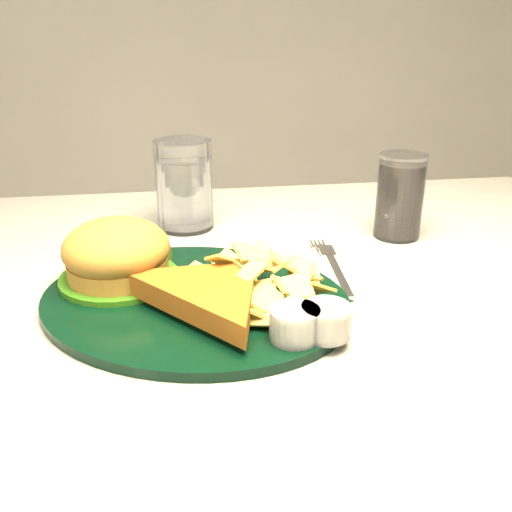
{
  "coord_description": "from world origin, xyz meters",
  "views": [
    {
      "loc": [
        -0.08,
        -0.64,
        1.06
      ],
      "look_at": [
        0.01,
        -0.05,
        0.8
      ],
      "focal_mm": 40.0,
      "sensor_mm": 36.0,
      "label": 1
    }
  ],
  "objects_px": {
    "water_glass": "(184,185)",
    "cola_glass": "(400,196)",
    "table": "(244,502)",
    "dinner_plate": "(194,274)",
    "fork_napkin": "(337,273)"
  },
  "relations": [
    {
      "from": "dinner_plate",
      "to": "fork_napkin",
      "type": "bearing_deg",
      "value": 40.44
    },
    {
      "from": "dinner_plate",
      "to": "water_glass",
      "type": "distance_m",
      "value": 0.26
    },
    {
      "from": "table",
      "to": "cola_glass",
      "type": "xyz_separation_m",
      "value": [
        0.25,
        0.11,
        0.44
      ]
    },
    {
      "from": "dinner_plate",
      "to": "cola_glass",
      "type": "height_order",
      "value": "cola_glass"
    },
    {
      "from": "table",
      "to": "cola_glass",
      "type": "height_order",
      "value": "cola_glass"
    },
    {
      "from": "table",
      "to": "water_glass",
      "type": "distance_m",
      "value": 0.49
    },
    {
      "from": "dinner_plate",
      "to": "fork_napkin",
      "type": "height_order",
      "value": "dinner_plate"
    },
    {
      "from": "table",
      "to": "dinner_plate",
      "type": "distance_m",
      "value": 0.42
    },
    {
      "from": "table",
      "to": "fork_napkin",
      "type": "xyz_separation_m",
      "value": [
        0.12,
        -0.01,
        0.38
      ]
    },
    {
      "from": "water_glass",
      "to": "cola_glass",
      "type": "relative_size",
      "value": 1.09
    },
    {
      "from": "cola_glass",
      "to": "fork_napkin",
      "type": "height_order",
      "value": "cola_glass"
    },
    {
      "from": "water_glass",
      "to": "cola_glass",
      "type": "bearing_deg",
      "value": -15.42
    },
    {
      "from": "fork_napkin",
      "to": "table",
      "type": "bearing_deg",
      "value": 178.3
    },
    {
      "from": "table",
      "to": "fork_napkin",
      "type": "relative_size",
      "value": 7.58
    },
    {
      "from": "cola_glass",
      "to": "fork_napkin",
      "type": "xyz_separation_m",
      "value": [
        -0.13,
        -0.13,
        -0.06
      ]
    }
  ]
}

